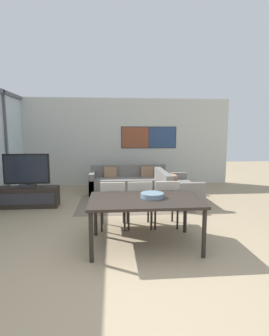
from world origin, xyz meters
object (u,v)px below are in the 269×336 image
Objects in this scene: sofa_main at (129,183)px; dining_chair_left at (113,202)px; dining_chair_centre at (139,201)px; dining_chair_right at (165,201)px; dining_table at (144,203)px; coffee_table at (133,193)px; tv_console at (28,197)px; television at (26,171)px; sofa_side at (174,190)px; fruit_bowl at (152,195)px.

dining_chair_left is at bearing -99.32° from sofa_main.
dining_chair_centre is 1.00× the size of dining_chair_right.
sofa_main is 1.35× the size of dining_table.
dining_chair_left is (-0.48, -2.91, 0.23)m from sofa_main.
coffee_table is 1.67m from dining_chair_centre.
television is (0.00, 0.00, 0.61)m from tv_console.
tv_console is at bearing 151.84° from dining_chair_right.
dining_chair_centre reaches higher than coffee_table.
dining_chair_right reaches higher than tv_console.
television is 2.89m from dining_chair_centre.
dining_chair_left is (-0.48, -1.65, 0.22)m from coffee_table.
tv_console is 0.84× the size of sofa_side.
dining_chair_left is 1.00× the size of dining_chair_right.
dining_chair_centre is (-0.01, -1.65, 0.22)m from coffee_table.
television is 0.62× the size of dining_table.
fruit_bowl is (-0.95, -2.51, 0.51)m from sofa_side.
dining_chair_right is at bearing 0.04° from dining_chair_centre.
coffee_table is at bearing -90.00° from sofa_main.
dining_chair_left is (-0.47, 0.74, -0.17)m from dining_table.
sofa_side is at bearing 67.30° from dining_table.
television reaches higher than dining_chair_right.
dining_chair_left is at bearing -179.99° from dining_chair_centre.
fruit_bowl is at bearing -116.70° from dining_chair_right.
dining_chair_left is 0.95m from fruit_bowl.
fruit_bowl is (0.12, -0.69, 0.28)m from dining_chair_centre.
coffee_table is 1.00× the size of dining_chair_centre.
tv_console is 1.58× the size of coffee_table.
television is 3.38m from fruit_bowl.
dining_chair_left reaches higher than sofa_main.
sofa_main is 1.26m from coffee_table.
sofa_side is 2.13m from dining_chair_centre.
television reaches higher than sofa_side.
coffee_table is at bearing 92.79° from fruit_bowl.
coffee_table is at bearing 89.79° from dining_table.
tv_console is at bearing -90.00° from television.
dining_chair_left is (1.95, -1.54, 0.25)m from tv_console.
television is at bearing 94.55° from sofa_side.
fruit_bowl is (2.54, -2.23, -0.08)m from television.
coffee_table is at bearing 99.13° from sofa_side.
fruit_bowl reaches higher than coffee_table.
sofa_side reaches higher than dining_table.
dining_chair_centre and dining_chair_right have the same top height.
sofa_main is 2.96m from dining_chair_right.
dining_chair_right reaches higher than fruit_bowl.
dining_chair_right is at bearing -81.01° from sofa_main.
dining_chair_left is (-1.54, -1.82, 0.23)m from sofa_side.
sofa_main is 6.32× the size of fruit_bowl.
sofa_side is 1.87× the size of coffee_table.
sofa_side is at bearing 4.55° from television.
fruit_bowl is at bearing 22.38° from dining_table.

